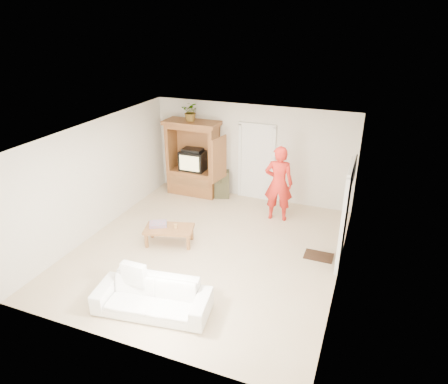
# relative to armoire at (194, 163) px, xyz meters

# --- Properties ---
(floor) EXTENTS (6.00, 6.00, 0.00)m
(floor) POSITION_rel_armoire_xyz_m (1.58, -2.66, -0.91)
(floor) COLOR tan
(floor) RESTS_ON ground
(ceiling) EXTENTS (6.00, 6.00, 0.00)m
(ceiling) POSITION_rel_armoire_xyz_m (1.58, -2.66, 1.69)
(ceiling) COLOR white
(ceiling) RESTS_ON floor
(wall_back) EXTENTS (5.50, 0.00, 5.50)m
(wall_back) POSITION_rel_armoire_xyz_m (1.58, 0.34, 0.39)
(wall_back) COLOR silver
(wall_back) RESTS_ON floor
(wall_front) EXTENTS (5.50, 0.00, 5.50)m
(wall_front) POSITION_rel_armoire_xyz_m (1.58, -5.66, 0.39)
(wall_front) COLOR silver
(wall_front) RESTS_ON floor
(wall_left) EXTENTS (0.00, 6.00, 6.00)m
(wall_left) POSITION_rel_armoire_xyz_m (-1.17, -2.66, 0.39)
(wall_left) COLOR silver
(wall_left) RESTS_ON floor
(wall_right) EXTENTS (0.00, 6.00, 6.00)m
(wall_right) POSITION_rel_armoire_xyz_m (4.33, -2.66, 0.39)
(wall_right) COLOR silver
(wall_right) RESTS_ON floor
(armoire) EXTENTS (1.82, 1.14, 2.10)m
(armoire) POSITION_rel_armoire_xyz_m (0.00, 0.00, 0.00)
(armoire) COLOR brown
(armoire) RESTS_ON floor
(door_back) EXTENTS (0.85, 0.05, 2.04)m
(door_back) POSITION_rel_armoire_xyz_m (1.73, 0.31, 0.11)
(door_back) COLOR white
(door_back) RESTS_ON floor
(doorway_right) EXTENTS (0.05, 0.90, 2.04)m
(doorway_right) POSITION_rel_armoire_xyz_m (4.30, -2.06, 0.11)
(doorway_right) COLOR black
(doorway_right) RESTS_ON floor
(framed_picture) EXTENTS (0.03, 0.60, 0.48)m
(framed_picture) POSITION_rel_armoire_xyz_m (4.31, -0.76, 0.69)
(framed_picture) COLOR black
(framed_picture) RESTS_ON wall_right
(doormat) EXTENTS (0.60, 0.40, 0.02)m
(doormat) POSITION_rel_armoire_xyz_m (3.88, -2.06, -0.90)
(doormat) COLOR #382316
(doormat) RESTS_ON floor
(plant) EXTENTS (0.51, 0.46, 0.52)m
(plant) POSITION_rel_armoire_xyz_m (-0.02, -0.03, 1.45)
(plant) COLOR #4C7238
(plant) RESTS_ON armoire
(man) EXTENTS (0.75, 0.54, 1.90)m
(man) POSITION_rel_armoire_xyz_m (2.60, -0.69, 0.04)
(man) COLOR red
(man) RESTS_ON floor
(sofa) EXTENTS (2.07, 1.05, 0.58)m
(sofa) POSITION_rel_armoire_xyz_m (1.48, -4.83, -0.62)
(sofa) COLOR white
(sofa) RESTS_ON floor
(coffee_table) EXTENTS (1.18, 0.85, 0.40)m
(coffee_table) POSITION_rel_armoire_xyz_m (0.67, -2.74, -0.56)
(coffee_table) COLOR #A26937
(coffee_table) RESTS_ON floor
(towel) EXTENTS (0.47, 0.43, 0.08)m
(towel) POSITION_rel_armoire_xyz_m (0.40, -2.74, -0.47)
(towel) COLOR #DC494F
(towel) RESTS_ON coffee_table
(candle) EXTENTS (0.08, 0.08, 0.10)m
(candle) POSITION_rel_armoire_xyz_m (0.81, -2.69, -0.46)
(candle) COLOR tan
(candle) RESTS_ON coffee_table
(backpack_black) EXTENTS (0.38, 0.29, 0.41)m
(backpack_black) POSITION_rel_armoire_xyz_m (0.72, 0.11, -0.70)
(backpack_black) COLOR black
(backpack_black) RESTS_ON floor
(backpack_olive) EXTENTS (0.49, 0.43, 0.78)m
(backpack_olive) POSITION_rel_armoire_xyz_m (0.84, 0.01, -0.52)
(backpack_olive) COLOR #47442B
(backpack_olive) RESTS_ON floor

